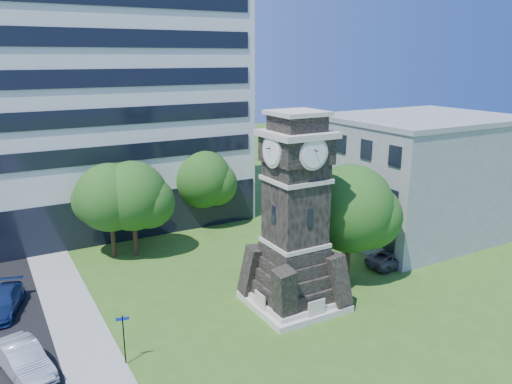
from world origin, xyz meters
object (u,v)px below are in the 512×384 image
car_street_mid (23,359)px  car_east_lot (394,258)px  car_street_north (2,302)px  clock_tower (295,225)px  park_bench (289,298)px  street_sign (124,334)px

car_street_mid → car_east_lot: car_street_mid is taller
car_street_mid → car_street_north: (-0.51, 7.25, -0.07)m
clock_tower → park_bench: (-0.28, 0.10, -4.82)m
car_east_lot → street_sign: (-20.93, -2.45, 1.11)m
clock_tower → street_sign: (-11.05, -1.14, -3.56)m
clock_tower → park_bench: 4.83m
street_sign → park_bench: bearing=20.8°
car_street_north → park_bench: size_ratio=2.81×
street_sign → clock_tower: bearing=20.1°
car_street_north → car_east_lot: car_street_north is taller
car_east_lot → clock_tower: bearing=97.8°
car_east_lot → street_sign: bearing=96.9°
car_street_mid → street_sign: 5.00m
clock_tower → park_bench: size_ratio=7.26×
car_street_mid → park_bench: car_street_mid is taller
clock_tower → car_east_lot: 11.01m
car_street_mid → park_bench: (15.35, -0.52, -0.30)m
car_street_north → park_bench: bearing=-8.5°
car_street_mid → park_bench: size_ratio=2.74×
clock_tower → car_street_north: clock_tower is taller
car_street_mid → park_bench: 15.36m
park_bench → car_street_mid: bearing=-177.7°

